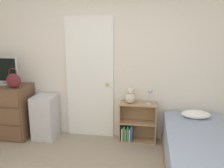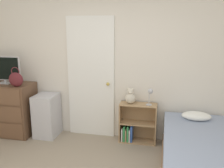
# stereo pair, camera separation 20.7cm
# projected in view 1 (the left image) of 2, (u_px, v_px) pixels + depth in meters

# --- Properties ---
(wall_back) EXTENTS (10.00, 0.06, 2.55)m
(wall_back) POSITION_uv_depth(u_px,v_px,m) (112.00, 64.00, 4.17)
(wall_back) COLOR silver
(wall_back) RESTS_ON ground_plane
(door_closed) EXTENTS (0.81, 0.09, 2.06)m
(door_closed) POSITION_uv_depth(u_px,v_px,m) (90.00, 78.00, 4.23)
(door_closed) COLOR white
(door_closed) RESTS_ON ground_plane
(dresser) EXTENTS (0.85, 0.53, 0.92)m
(dresser) POSITION_uv_depth(u_px,v_px,m) (6.00, 111.00, 4.34)
(dresser) COLOR brown
(dresser) RESTS_ON ground_plane
(tv) EXTENTS (0.60, 0.16, 0.47)m
(tv) POSITION_uv_depth(u_px,v_px,m) (0.00, 70.00, 4.20)
(tv) COLOR #B7B7BC
(tv) RESTS_ON dresser
(handbag) EXTENTS (0.25, 0.13, 0.33)m
(handbag) POSITION_uv_depth(u_px,v_px,m) (14.00, 80.00, 4.01)
(handbag) COLOR #591E23
(handbag) RESTS_ON dresser
(storage_bin) EXTENTS (0.37, 0.43, 0.74)m
(storage_bin) POSITION_uv_depth(u_px,v_px,m) (45.00, 117.00, 4.30)
(storage_bin) COLOR silver
(storage_bin) RESTS_ON ground_plane
(bookshelf) EXTENTS (0.61, 0.25, 0.66)m
(bookshelf) POSITION_uv_depth(u_px,v_px,m) (135.00, 125.00, 4.18)
(bookshelf) COLOR tan
(bookshelf) RESTS_ON ground_plane
(teddy_bear) EXTENTS (0.17, 0.17, 0.26)m
(teddy_bear) POSITION_uv_depth(u_px,v_px,m) (130.00, 96.00, 4.07)
(teddy_bear) COLOR beige
(teddy_bear) RESTS_ON bookshelf
(desk_lamp) EXTENTS (0.11, 0.10, 0.28)m
(desk_lamp) POSITION_uv_depth(u_px,v_px,m) (150.00, 93.00, 3.97)
(desk_lamp) COLOR #B2B2B7
(desk_lamp) RESTS_ON bookshelf
(bed) EXTENTS (0.96, 1.91, 0.64)m
(bed) POSITION_uv_depth(u_px,v_px,m) (203.00, 155.00, 3.24)
(bed) COLOR #996B47
(bed) RESTS_ON ground_plane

